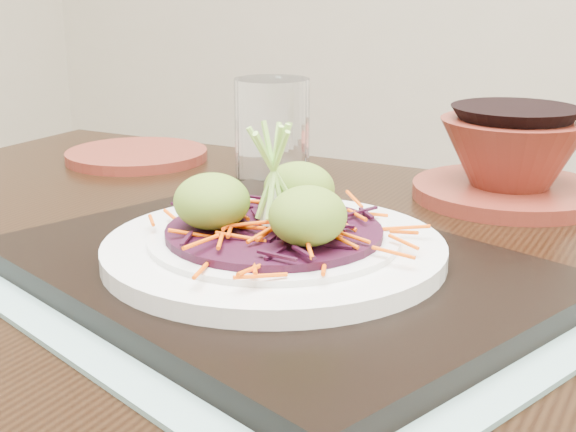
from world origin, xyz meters
The scene contains 11 objects.
dining_table centered at (0.07, 0.04, 0.60)m, with size 1.10×0.74×0.69m.
placemat centered at (0.04, 0.02, 0.69)m, with size 0.41×0.32×0.00m, color #83AAA0.
serving_tray centered at (0.04, 0.02, 0.70)m, with size 0.36×0.27×0.02m, color black.
white_plate centered at (0.04, 0.02, 0.72)m, with size 0.23×0.23×0.02m.
cabbage_bed centered at (0.04, 0.02, 0.73)m, with size 0.15×0.15×0.01m, color black.
carrot_julienne centered at (0.04, 0.02, 0.74)m, with size 0.18×0.18×0.01m, color #EE4F04, non-canonical shape.
guacamole_scoops centered at (0.04, 0.02, 0.75)m, with size 0.13×0.11×0.04m.
scallion_garnish centered at (0.04, 0.02, 0.77)m, with size 0.05×0.05×0.08m, color #8FCA51, non-canonical shape.
terracotta_side_plate centered at (-0.29, 0.29, 0.69)m, with size 0.16×0.16×0.01m, color maroon.
water_glass centered at (-0.09, 0.26, 0.74)m, with size 0.08×0.08×0.11m, color white.
terracotta_bowl_set centered at (0.13, 0.32, 0.72)m, with size 0.18×0.18×0.08m.
Camera 1 is at (0.29, -0.43, 0.89)m, focal length 50.00 mm.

